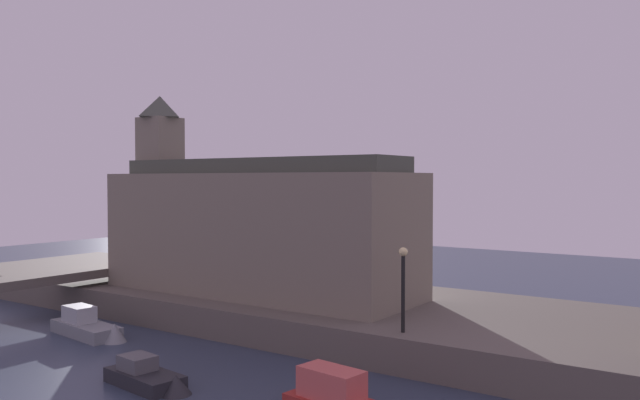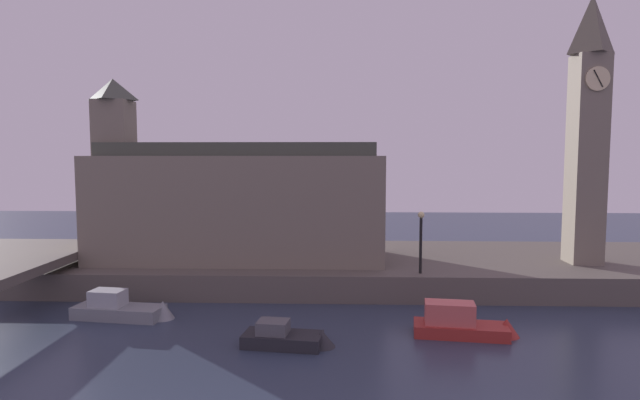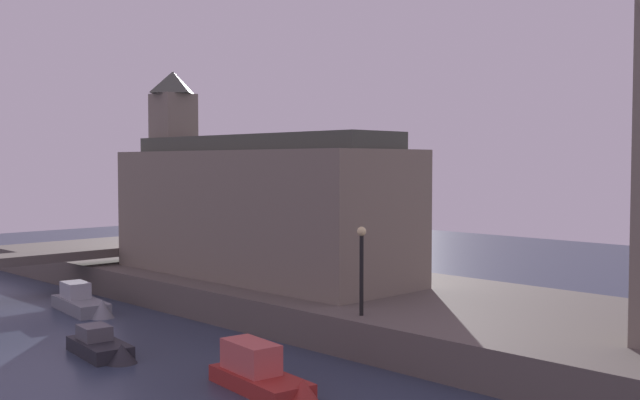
# 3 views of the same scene
# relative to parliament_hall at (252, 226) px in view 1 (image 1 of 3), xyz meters

# --- Properties ---
(far_embankment) EXTENTS (70.00, 12.00, 1.50)m
(far_embankment) POSITION_rel_parliament_hall_xyz_m (11.73, 1.20, -4.36)
(far_embankment) COLOR #5B544C
(far_embankment) RESTS_ON ground
(parliament_hall) EXTENTS (17.77, 6.15, 11.20)m
(parliament_hall) POSITION_rel_parliament_hall_xyz_m (0.00, 0.00, 0.00)
(parliament_hall) COLOR slate
(parliament_hall) RESTS_ON far_embankment
(streetlamp) EXTENTS (0.36, 0.36, 3.42)m
(streetlamp) POSITION_rel_parliament_hall_xyz_m (11.19, -3.78, -1.44)
(streetlamp) COLOR black
(streetlamp) RESTS_ON far_embankment
(boat_barge_dark) EXTENTS (4.12, 1.89, 1.20)m
(boat_barge_dark) POSITION_rel_parliament_hall_xyz_m (4.77, -11.09, -4.75)
(boat_barge_dark) COLOR #232328
(boat_barge_dark) RESTS_ON ground
(boat_cruiser_grey) EXTENTS (5.22, 2.08, 1.62)m
(boat_cruiser_grey) POSITION_rel_parliament_hall_xyz_m (-3.60, -7.60, -4.66)
(boat_cruiser_grey) COLOR gray
(boat_cruiser_grey) RESTS_ON ground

